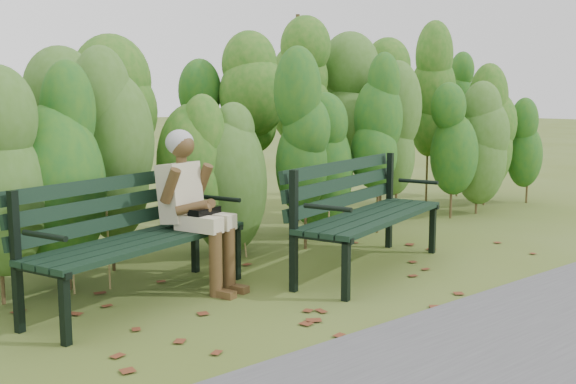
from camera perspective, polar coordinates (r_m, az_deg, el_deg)
ground at (r=5.49m, az=2.37°, el=-8.18°), size 80.00×80.00×0.00m
hedge_band at (r=6.76m, az=-8.30°, el=5.66°), size 11.04×1.67×2.42m
leaf_litter at (r=5.38m, az=3.97°, el=-8.50°), size 6.05×2.07×0.01m
bench_left at (r=5.19m, az=-13.21°, el=-3.04°), size 1.98×1.17×0.94m
bench_right at (r=6.02m, az=6.19°, el=-1.17°), size 2.04×1.20×0.97m
seated_woman at (r=5.40m, az=-8.06°, el=-0.55°), size 0.54×0.76×1.28m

